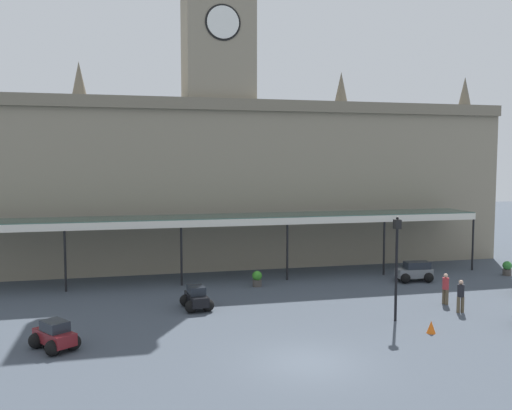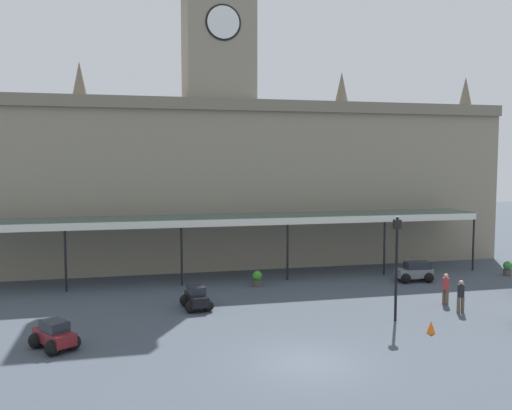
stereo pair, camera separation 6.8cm
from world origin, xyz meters
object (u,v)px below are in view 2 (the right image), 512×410
(car_black_sedan, at_px, (196,299))
(pedestrian_crossing_forecourt, at_px, (446,288))
(planter_near_kerb, at_px, (508,268))
(traffic_cone, at_px, (431,327))
(pedestrian_near_entrance, at_px, (461,295))
(planter_forecourt_centre, at_px, (257,279))
(victorian_lamppost, at_px, (397,257))
(car_maroon_sedan, at_px, (54,337))
(car_grey_estate, at_px, (415,273))

(car_black_sedan, distance_m, pedestrian_crossing_forecourt, 13.28)
(car_black_sedan, bearing_deg, planter_near_kerb, 9.18)
(planter_near_kerb, bearing_deg, traffic_cone, -139.70)
(car_black_sedan, distance_m, pedestrian_near_entrance, 13.47)
(pedestrian_crossing_forecourt, bearing_deg, planter_forecourt_centre, 144.13)
(victorian_lamppost, distance_m, planter_forecourt_centre, 10.14)
(pedestrian_near_entrance, bearing_deg, traffic_cone, -140.85)
(traffic_cone, distance_m, planter_near_kerb, 15.31)
(planter_forecourt_centre, xyz_separation_m, planter_near_kerb, (17.10, -0.74, 0.00))
(car_black_sedan, relative_size, planter_forecourt_centre, 2.22)
(pedestrian_near_entrance, xyz_separation_m, victorian_lamppost, (-3.90, -0.56, 2.21))
(car_maroon_sedan, bearing_deg, pedestrian_crossing_forecourt, 7.43)
(car_maroon_sedan, distance_m, victorian_lamppost, 15.64)
(planter_near_kerb, bearing_deg, car_black_sedan, -170.82)
(pedestrian_near_entrance, xyz_separation_m, traffic_cone, (-3.25, -2.64, -0.63))
(pedestrian_near_entrance, distance_m, traffic_cone, 4.23)
(pedestrian_near_entrance, height_order, traffic_cone, pedestrian_near_entrance)
(car_grey_estate, bearing_deg, victorian_lamppost, -125.06)
(pedestrian_near_entrance, relative_size, victorian_lamppost, 0.33)
(car_grey_estate, relative_size, planter_near_kerb, 2.41)
(planter_near_kerb, bearing_deg, car_maroon_sedan, -163.55)
(car_maroon_sedan, distance_m, pedestrian_near_entrance, 19.34)
(traffic_cone, bearing_deg, car_maroon_sedan, 173.92)
(traffic_cone, bearing_deg, victorian_lamppost, 107.32)
(car_grey_estate, relative_size, victorian_lamppost, 0.46)
(pedestrian_near_entrance, xyz_separation_m, planter_near_kerb, (8.43, 7.26, -0.42))
(car_maroon_sedan, bearing_deg, traffic_cone, -6.08)
(victorian_lamppost, relative_size, planter_forecourt_centre, 5.24)
(car_maroon_sedan, xyz_separation_m, planter_near_kerb, (27.74, 8.19, -0.01))
(car_grey_estate, distance_m, pedestrian_crossing_forecourt, 5.57)
(pedestrian_crossing_forecourt, bearing_deg, traffic_cone, -128.77)
(car_black_sedan, distance_m, planter_forecourt_centre, 5.96)
(pedestrian_crossing_forecourt, height_order, traffic_cone, pedestrian_crossing_forecourt)
(planter_forecourt_centre, bearing_deg, car_maroon_sedan, -139.99)
(car_grey_estate, xyz_separation_m, planter_near_kerb, (7.01, 0.24, -0.07))
(traffic_cone, bearing_deg, pedestrian_near_entrance, 39.15)
(pedestrian_near_entrance, relative_size, traffic_cone, 2.96)
(pedestrian_near_entrance, distance_m, planter_near_kerb, 11.13)
(car_maroon_sedan, distance_m, planter_forecourt_centre, 13.89)
(pedestrian_crossing_forecourt, bearing_deg, planter_near_kerb, 34.38)
(pedestrian_crossing_forecourt, height_order, planter_forecourt_centre, pedestrian_crossing_forecourt)
(planter_forecourt_centre, bearing_deg, pedestrian_near_entrance, -42.69)
(car_grey_estate, bearing_deg, car_maroon_sedan, -159.02)
(car_grey_estate, xyz_separation_m, victorian_lamppost, (-5.32, -7.58, 2.55))
(car_maroon_sedan, relative_size, pedestrian_crossing_forecourt, 1.35)
(victorian_lamppost, xyz_separation_m, traffic_cone, (0.65, -2.09, -2.84))
(victorian_lamppost, height_order, planter_near_kerb, victorian_lamppost)
(car_black_sedan, bearing_deg, traffic_cone, -33.72)
(car_grey_estate, bearing_deg, car_black_sedan, -167.39)
(car_grey_estate, distance_m, car_black_sedan, 14.69)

